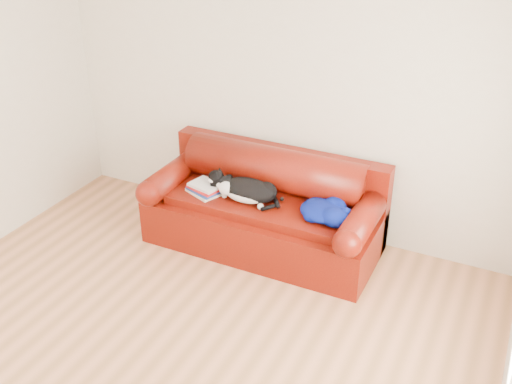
% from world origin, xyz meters
% --- Properties ---
extents(ground, '(4.50, 4.50, 0.00)m').
position_xyz_m(ground, '(0.00, 0.00, 0.00)').
color(ground, '#93613A').
rests_on(ground, ground).
extents(room_shell, '(4.52, 4.02, 2.61)m').
position_xyz_m(room_shell, '(0.12, 0.02, 1.67)').
color(room_shell, beige).
rests_on(room_shell, ground).
extents(sofa_base, '(2.10, 0.90, 0.50)m').
position_xyz_m(sofa_base, '(0.04, 1.49, 0.24)').
color(sofa_base, '#420204').
rests_on(sofa_base, ground).
extents(sofa_back, '(2.10, 1.01, 0.88)m').
position_xyz_m(sofa_back, '(0.04, 1.74, 0.54)').
color(sofa_back, '#420204').
rests_on(sofa_back, ground).
extents(book_stack, '(0.37, 0.33, 0.10)m').
position_xyz_m(book_stack, '(-0.47, 1.35, 0.55)').
color(book_stack, beige).
rests_on(book_stack, sofa_base).
extents(cat, '(0.73, 0.35, 0.26)m').
position_xyz_m(cat, '(-0.06, 1.39, 0.60)').
color(cat, black).
rests_on(cat, sofa_base).
extents(blanket, '(0.50, 0.47, 0.15)m').
position_xyz_m(blanket, '(0.66, 1.43, 0.57)').
color(blanket, '#021045').
rests_on(blanket, sofa_base).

